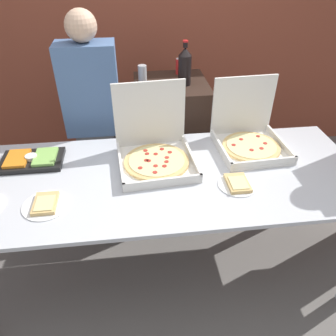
% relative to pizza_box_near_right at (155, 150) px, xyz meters
% --- Properties ---
extents(ground_plane, '(16.00, 16.00, 0.00)m').
position_rel_pizza_box_near_right_xyz_m(ground_plane, '(0.06, -0.16, -0.93)').
color(ground_plane, slate).
extents(brick_wall_behind, '(10.00, 0.06, 2.80)m').
position_rel_pizza_box_near_right_xyz_m(brick_wall_behind, '(0.06, 1.54, 0.47)').
color(brick_wall_behind, brown).
rests_on(brick_wall_behind, ground_plane).
extents(buffet_table, '(2.35, 0.94, 0.85)m').
position_rel_pizza_box_near_right_xyz_m(buffet_table, '(0.06, -0.16, -0.17)').
color(buffet_table, silver).
rests_on(buffet_table, ground_plane).
extents(pizza_box_near_right, '(0.49, 0.50, 0.45)m').
position_rel_pizza_box_near_right_xyz_m(pizza_box_near_right, '(0.00, 0.00, 0.00)').
color(pizza_box_near_right, silver).
rests_on(pizza_box_near_right, buffet_table).
extents(pizza_box_near_left, '(0.45, 0.47, 0.43)m').
position_rel_pizza_box_near_right_xyz_m(pizza_box_near_left, '(0.63, 0.09, -0.00)').
color(pizza_box_near_left, silver).
rests_on(pizza_box_near_left, buffet_table).
extents(paper_plate_front_right, '(0.25, 0.25, 0.03)m').
position_rel_pizza_box_near_right_xyz_m(paper_plate_front_right, '(-0.61, -0.36, -0.07)').
color(paper_plate_front_right, white).
rests_on(paper_plate_front_right, buffet_table).
extents(paper_plate_front_center, '(0.22, 0.22, 0.03)m').
position_rel_pizza_box_near_right_xyz_m(paper_plate_front_center, '(0.44, -0.31, -0.07)').
color(paper_plate_front_center, white).
rests_on(paper_plate_front_center, buffet_table).
extents(veggie_tray, '(0.38, 0.24, 0.05)m').
position_rel_pizza_box_near_right_xyz_m(veggie_tray, '(-0.76, 0.06, -0.06)').
color(veggie_tray, black).
rests_on(veggie_tray, buffet_table).
extents(sideboard_podium, '(0.56, 0.56, 1.09)m').
position_rel_pizza_box_near_right_xyz_m(sideboard_podium, '(0.19, 0.70, -0.39)').
color(sideboard_podium, black).
rests_on(sideboard_podium, ground_plane).
extents(soda_bottle, '(0.10, 0.10, 0.32)m').
position_rel_pizza_box_near_right_xyz_m(soda_bottle, '(0.29, 0.65, 0.30)').
color(soda_bottle, black).
rests_on(soda_bottle, sideboard_podium).
extents(soda_can_silver, '(0.07, 0.07, 0.12)m').
position_rel_pizza_box_near_right_xyz_m(soda_can_silver, '(-0.02, 0.75, 0.22)').
color(soda_can_silver, silver).
rests_on(soda_can_silver, sideboard_podium).
extents(soda_can_colored, '(0.07, 0.07, 0.12)m').
position_rel_pizza_box_near_right_xyz_m(soda_can_colored, '(0.28, 0.88, 0.22)').
color(soda_can_colored, red).
rests_on(soda_can_colored, sideboard_podium).
extents(person_guest_cap, '(0.40, 0.22, 1.64)m').
position_rel_pizza_box_near_right_xyz_m(person_guest_cap, '(-0.41, 0.55, -0.07)').
color(person_guest_cap, slate).
rests_on(person_guest_cap, ground_plane).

